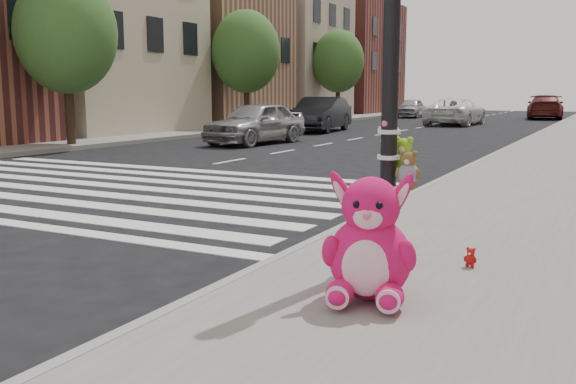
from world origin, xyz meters
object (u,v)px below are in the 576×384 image
Objects in this scene: red_teddy at (471,257)px; car_dark_far at (320,114)px; car_silver_far at (256,123)px; car_white_near at (456,112)px; pink_bunny at (369,248)px; signal_pole at (392,96)px.

car_dark_far is (-11.05, 20.67, 0.55)m from red_teddy.
car_white_near is at bearing 84.17° from car_silver_far.
red_teddy is 23.45m from car_dark_far.
car_dark_far is at bearing 102.53° from car_silver_far.
car_dark_far reaches higher than red_teddy.
car_white_near reaches higher than pink_bunny.
car_silver_far is (-9.63, 14.67, 0.16)m from pink_bunny.
car_silver_far reaches higher than red_teddy.
signal_pole is 23.23m from car_dark_far.
car_dark_far is at bearing 116.25° from signal_pole.
car_silver_far is 7.45m from car_dark_far.
signal_pole is 3.71× the size of pink_bunny.
pink_bunny reaches higher than red_teddy.
red_teddy is at bearing 104.55° from car_white_near.
signal_pole reaches higher than red_teddy.
pink_bunny is at bearing -71.08° from car_dark_far.
car_silver_far is at bearing -89.67° from car_dark_far.
signal_pole reaches higher than car_silver_far.
signal_pole reaches higher than car_white_near.
pink_bunny is at bearing -78.34° from signal_pole.
car_dark_far reaches higher than car_silver_far.
pink_bunny is 0.23× the size of car_dark_far.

